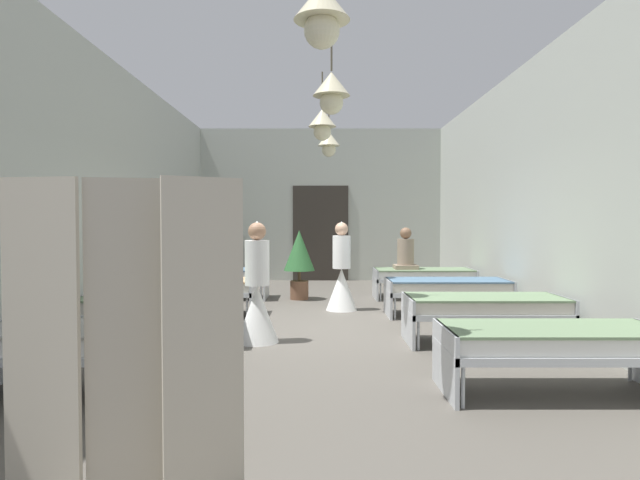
# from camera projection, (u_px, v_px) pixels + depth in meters

# --- Properties ---
(ground_plane) EXTENTS (6.67, 12.77, 0.10)m
(ground_plane) POSITION_uv_depth(u_px,v_px,m) (320.00, 331.00, 7.39)
(ground_plane) COLOR #59544C
(room_shell) EXTENTS (6.47, 12.37, 3.84)m
(room_shell) POSITION_uv_depth(u_px,v_px,m) (320.00, 194.00, 8.65)
(room_shell) COLOR #B2B7AD
(room_shell) RESTS_ON ground
(bed_left_row_0) EXTENTS (1.90, 0.84, 0.57)m
(bed_left_row_0) POSITION_uv_depth(u_px,v_px,m) (89.00, 343.00, 4.53)
(bed_left_row_0) COLOR #B7BCC1
(bed_left_row_0) RESTS_ON ground
(bed_right_row_0) EXTENTS (1.90, 0.84, 0.57)m
(bed_right_row_0) POSITION_uv_depth(u_px,v_px,m) (552.00, 343.00, 4.53)
(bed_right_row_0) COLOR #B7BCC1
(bed_right_row_0) RESTS_ON ground
(bed_left_row_1) EXTENTS (1.90, 0.84, 0.57)m
(bed_left_row_1) POSITION_uv_depth(u_px,v_px,m) (157.00, 307.00, 6.42)
(bed_left_row_1) COLOR #B7BCC1
(bed_left_row_1) RESTS_ON ground
(bed_right_row_1) EXTENTS (1.90, 0.84, 0.57)m
(bed_right_row_1) POSITION_uv_depth(u_px,v_px,m) (484.00, 307.00, 6.43)
(bed_right_row_1) COLOR #B7BCC1
(bed_right_row_1) RESTS_ON ground
(bed_left_row_2) EXTENTS (1.90, 0.84, 0.57)m
(bed_left_row_2) POSITION_uv_depth(u_px,v_px,m) (194.00, 288.00, 8.32)
(bed_left_row_2) COLOR #B7BCC1
(bed_left_row_2) RESTS_ON ground
(bed_right_row_2) EXTENTS (1.90, 0.84, 0.57)m
(bed_right_row_2) POSITION_uv_depth(u_px,v_px,m) (446.00, 288.00, 8.33)
(bed_right_row_2) COLOR #B7BCC1
(bed_right_row_2) RESTS_ON ground
(bed_left_row_3) EXTENTS (1.90, 0.84, 0.57)m
(bed_left_row_3) POSITION_uv_depth(u_px,v_px,m) (217.00, 276.00, 10.22)
(bed_left_row_3) COLOR #B7BCC1
(bed_left_row_3) RESTS_ON ground
(bed_right_row_3) EXTENTS (1.90, 0.84, 0.57)m
(bed_right_row_3) POSITION_uv_depth(u_px,v_px,m) (422.00, 276.00, 10.23)
(bed_right_row_3) COLOR #B7BCC1
(bed_right_row_3) RESTS_ON ground
(nurse_near_aisle) EXTENTS (0.52, 0.52, 1.49)m
(nurse_near_aisle) POSITION_uv_depth(u_px,v_px,m) (341.00, 279.00, 8.86)
(nurse_near_aisle) COLOR white
(nurse_near_aisle) RESTS_ON ground
(nurse_mid_aisle) EXTENTS (0.52, 0.52, 1.49)m
(nurse_mid_aisle) POSITION_uv_depth(u_px,v_px,m) (256.00, 299.00, 6.48)
(nurse_mid_aisle) COLOR white
(nurse_mid_aisle) RESTS_ON ground
(patient_seated_primary) EXTENTS (0.44, 0.44, 0.80)m
(patient_seated_primary) POSITION_uv_depth(u_px,v_px,m) (132.00, 292.00, 4.58)
(patient_seated_primary) COLOR slate
(patient_seated_primary) RESTS_ON bed_left_row_0
(patient_seated_secondary) EXTENTS (0.44, 0.44, 0.80)m
(patient_seated_secondary) POSITION_uv_depth(u_px,v_px,m) (405.00, 254.00, 10.20)
(patient_seated_secondary) COLOR gray
(patient_seated_secondary) RESTS_ON bed_right_row_3
(potted_plant) EXTENTS (0.59, 0.59, 1.32)m
(potted_plant) POSITION_uv_depth(u_px,v_px,m) (298.00, 256.00, 10.10)
(potted_plant) COLOR brown
(potted_plant) RESTS_ON ground
(privacy_screen) EXTENTS (1.24, 0.22, 1.70)m
(privacy_screen) POSITION_uv_depth(u_px,v_px,m) (123.00, 341.00, 2.76)
(privacy_screen) COLOR #BCB29E
(privacy_screen) RESTS_ON ground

